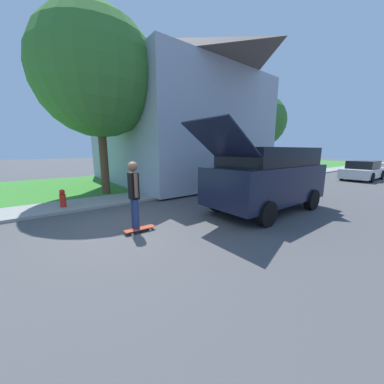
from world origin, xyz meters
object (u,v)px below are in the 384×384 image
skateboarder (134,193)px  fire_hydrant (63,198)px  car_down_street (363,171)px  lawn_tree_near (97,76)px  skateboard (140,229)px  lawn_tree_far (260,122)px  suv_parked (267,177)px

skateboarder → fire_hydrant: skateboarder is taller
skateboarder → car_down_street: bearing=88.4°
lawn_tree_near → car_down_street: (5.75, 16.16, -4.56)m
skateboard → fire_hydrant: (-3.64, -1.23, 0.32)m
car_down_street → fire_hydrant: 18.58m
skateboard → fire_hydrant: bearing=-161.4°
lawn_tree_far → skateboarder: lawn_tree_far is taller
suv_parked → fire_hydrant: size_ratio=8.23×
lawn_tree_near → car_down_street: size_ratio=1.78×
lawn_tree_far → skateboard: (4.76, -11.65, -4.02)m
lawn_tree_far → fire_hydrant: lawn_tree_far is taller
car_down_street → fire_hydrant: bearing=-102.5°
lawn_tree_far → skateboard: size_ratio=7.42×
lawn_tree_far → car_down_street: bearing=45.7°
lawn_tree_far → car_down_street: 8.13m
skateboarder → suv_parked: bearing=78.7°
suv_parked → skateboarder: bearing=-101.3°
lawn_tree_far → skateboard: lawn_tree_far is taller
fire_hydrant → suv_parked: bearing=51.5°
lawn_tree_far → lawn_tree_near: bearing=-93.2°
lawn_tree_near → fire_hydrant: bearing=-48.9°
lawn_tree_near → skateboard: size_ratio=9.74×
lawn_tree_near → lawn_tree_far: bearing=86.8°
lawn_tree_near → suv_parked: (6.16, 3.58, -4.02)m
skateboarder → fire_hydrant: bearing=-161.8°
lawn_tree_near → skateboarder: lawn_tree_near is taller
suv_parked → skateboarder: suv_parked is taller
skateboard → lawn_tree_far: bearing=112.2°
lawn_tree_near → fire_hydrant: lawn_tree_near is taller
skateboarder → skateboard: bearing=34.2°
lawn_tree_near → skateboarder: bearing=-8.9°
suv_parked → skateboard: size_ratio=6.54×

